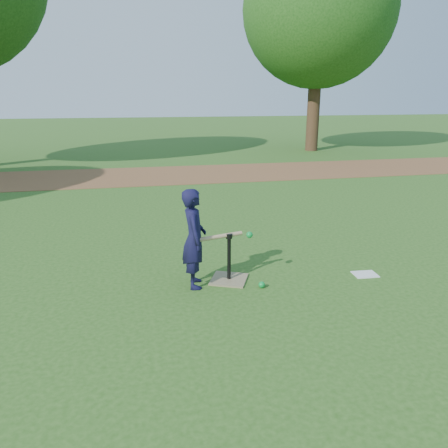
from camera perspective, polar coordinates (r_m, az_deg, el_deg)
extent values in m
plane|color=#285116|center=(5.53, -2.80, -7.38)|extent=(80.00, 80.00, 0.00)
cube|color=brown|center=(12.71, -8.30, 6.33)|extent=(24.00, 3.00, 0.01)
imported|color=black|center=(5.19, -3.92, -1.90)|extent=(0.32, 0.46, 1.21)
sphere|color=#0C8C34|center=(5.33, 4.95, -7.90)|extent=(0.08, 0.08, 0.08)
cube|color=silver|center=(5.97, 17.95, -6.27)|extent=(0.31, 0.25, 0.01)
cube|color=#837553|center=(5.53, 0.65, -7.23)|extent=(0.57, 0.57, 0.02)
cylinder|color=black|center=(5.42, 0.66, -4.44)|extent=(0.05, 0.05, 0.55)
cylinder|color=black|center=(5.32, 0.67, -1.58)|extent=(0.08, 0.08, 0.06)
cylinder|color=tan|center=(5.28, -0.55, -1.65)|extent=(0.59, 0.21, 0.05)
sphere|color=tan|center=(5.19, -3.71, -2.00)|extent=(0.06, 0.06, 0.06)
sphere|color=#0C8C34|center=(5.34, 3.35, -1.42)|extent=(0.08, 0.08, 0.08)
cylinder|color=#382316|center=(18.49, 11.61, 14.67)|extent=(0.50, 0.50, 3.42)
sphere|color=#285B19|center=(18.73, 12.31, 25.71)|extent=(5.80, 5.80, 5.80)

